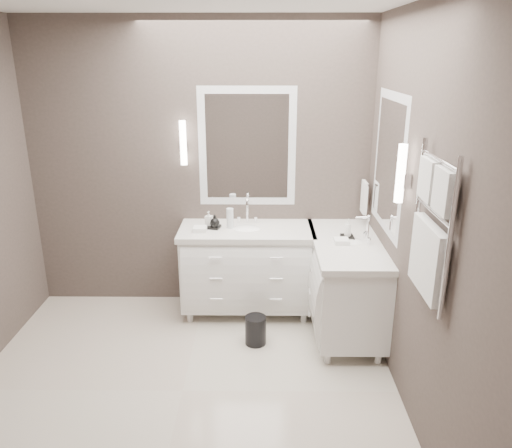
{
  "coord_description": "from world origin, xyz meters",
  "views": [
    {
      "loc": [
        0.58,
        -3.09,
        2.37
      ],
      "look_at": [
        0.54,
        0.7,
        1.07
      ],
      "focal_mm": 35.0,
      "sensor_mm": 36.0,
      "label": 1
    }
  ],
  "objects_px": {
    "towel_ladder": "(430,234)",
    "waste_bin": "(256,330)",
    "vanity_right": "(345,280)",
    "vanity_back": "(247,265)"
  },
  "relations": [
    {
      "from": "towel_ladder",
      "to": "waste_bin",
      "type": "height_order",
      "value": "towel_ladder"
    },
    {
      "from": "vanity_right",
      "to": "waste_bin",
      "type": "relative_size",
      "value": 4.9
    },
    {
      "from": "vanity_back",
      "to": "towel_ladder",
      "type": "distance_m",
      "value": 2.16
    },
    {
      "from": "vanity_back",
      "to": "towel_ladder",
      "type": "xyz_separation_m",
      "value": [
        1.1,
        -1.63,
        0.91
      ]
    },
    {
      "from": "vanity_right",
      "to": "waste_bin",
      "type": "height_order",
      "value": "vanity_right"
    },
    {
      "from": "towel_ladder",
      "to": "waste_bin",
      "type": "xyz_separation_m",
      "value": [
        -1.01,
        1.05,
        -1.27
      ]
    },
    {
      "from": "vanity_right",
      "to": "vanity_back",
      "type": "bearing_deg",
      "value": 159.62
    },
    {
      "from": "vanity_back",
      "to": "vanity_right",
      "type": "distance_m",
      "value": 0.93
    },
    {
      "from": "vanity_right",
      "to": "towel_ladder",
      "type": "distance_m",
      "value": 1.6
    },
    {
      "from": "vanity_right",
      "to": "waste_bin",
      "type": "bearing_deg",
      "value": -162.42
    }
  ]
}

